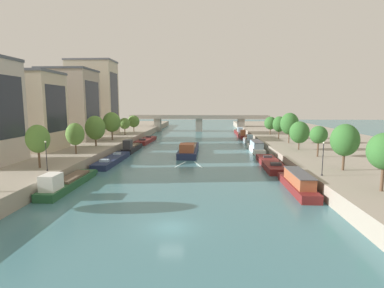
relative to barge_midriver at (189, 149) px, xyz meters
The scene contains 33 objects.
ground_plane 44.28m from the barge_midriver, 88.78° to the right, with size 400.00×400.00×0.00m, color #42757F.
quay_left 36.95m from the barge_midriver, 163.11° to the left, with size 36.00×170.00×2.21m, color gray.
quay_right 38.77m from the barge_midriver, 16.08° to the left, with size 36.00×170.00×2.21m, color gray.
barge_midriver is the anchor object (origin of this frame).
wake_behind_barge 13.73m from the barge_midriver, 86.06° to the right, with size 5.60×5.87×0.03m.
moored_boat_left_far 35.12m from the barge_midriver, 116.61° to the right, with size 2.72×15.44×3.14m.
moored_boat_left_gap_after 19.63m from the barge_midriver, 140.63° to the right, with size 3.29×16.89×2.21m.
moored_boat_left_end 15.06m from the barge_midriver, behind, with size 2.62×12.84×3.37m.
moored_boat_left_downstream 25.20m from the barge_midriver, 126.06° to the left, with size 4.04×17.06×2.26m.
moored_boat_right_downstream 35.32m from the barge_midriver, 60.61° to the right, with size 2.69×13.62×2.76m.
moored_boat_right_midway 22.44m from the barge_midriver, 41.00° to the right, with size 3.61×16.50×2.30m.
moored_boat_right_far 17.39m from the barge_midriver, 11.91° to the left, with size 2.82×14.07×2.83m.
moored_boat_right_end 25.82m from the barge_midriver, 48.12° to the left, with size 2.14×10.39×2.99m.
moored_boat_right_second 37.45m from the barge_midriver, 63.32° to the left, with size 2.31×11.91×3.17m.
moored_boat_right_gap_after 50.91m from the barge_midriver, 70.13° to the left, with size 2.76×12.68×2.90m.
tree_left_midway 35.74m from the barge_midriver, 128.12° to the right, with size 3.55×3.55×6.79m.
tree_left_second 26.82m from the barge_midriver, 145.46° to the right, with size 3.57×3.57×6.20m.
tree_left_far 22.84m from the barge_midriver, behind, with size 4.64×4.64×7.16m.
tree_left_third 23.74m from the barge_midriver, 160.30° to the left, with size 4.75×4.75×7.65m.
tree_left_nearest 30.85m from the barge_midriver, 135.76° to the left, with size 3.53×3.53×5.41m.
tree_left_distant 39.06m from the barge_midriver, 123.94° to the left, with size 4.15×4.15×5.76m.
tree_right_by_lamp 37.40m from the barge_midriver, 47.19° to the right, with size 4.09×4.09×7.02m.
tree_right_second 30.36m from the barge_midriver, 31.46° to the right, with size 3.23×3.23×5.85m.
tree_right_distant 26.01m from the barge_midriver, 16.41° to the right, with size 4.19×4.19×6.19m.
tree_right_past_mid 26.20m from the barge_midriver, ahead, with size 4.54×4.54×7.69m.
tree_right_end_of_row 28.89m from the barge_midriver, 28.22° to the left, with size 3.63×3.63×6.37m.
tree_right_nearest 35.25m from the barge_midriver, 44.54° to the left, with size 3.90×3.90×5.77m.
lamppost_left_bank 35.83m from the barge_midriver, 122.94° to the right, with size 0.28×0.28×4.54m.
lamppost_right_bank 37.26m from the barge_midriver, 56.21° to the right, with size 0.28×0.28×4.79m.
building_left_middle 35.80m from the barge_midriver, 162.33° to the right, with size 11.35×10.82×16.78m.
building_left_corner 35.41m from the barge_midriver, 167.06° to the left, with size 13.04×11.96×19.20m.
building_left_tall 42.86m from the barge_midriver, 143.64° to the left, with size 14.67×9.88×23.79m.
bridge_far 58.11m from the barge_midriver, 89.07° to the left, with size 60.61×4.40×7.06m.
Camera 1 is at (3.56, -27.95, 12.27)m, focal length 27.77 mm.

